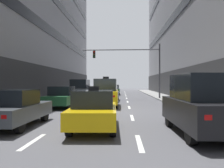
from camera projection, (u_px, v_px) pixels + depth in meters
ground_plane at (105, 111)px, 14.94m from camera, size 120.00×120.00×0.00m
sidewalk_left at (12, 109)px, 15.23m from camera, size 2.71×80.00×0.14m
sidewalk_right at (202, 110)px, 14.65m from camera, size 2.71×80.00×0.14m
lane_stripe_l1_s2 at (33, 141)px, 7.03m from camera, size 0.16×2.00×0.01m
lane_stripe_l1_s3 at (70, 117)px, 12.02m from camera, size 0.16×2.00×0.01m
lane_stripe_l1_s4 at (85, 107)px, 17.02m from camera, size 0.16×2.00×0.01m
lane_stripe_l1_s5 at (94, 102)px, 22.01m from camera, size 0.16×2.00×0.01m
lane_stripe_l1_s6 at (99, 98)px, 27.00m from camera, size 0.16×2.00×0.01m
lane_stripe_l1_s7 at (103, 96)px, 32.00m from camera, size 0.16×2.00×0.01m
lane_stripe_l1_s8 at (105, 94)px, 36.99m from camera, size 0.16×2.00×0.01m
lane_stripe_l1_s9 at (107, 93)px, 41.99m from camera, size 0.16×2.00×0.01m
lane_stripe_l1_s10 at (109, 92)px, 46.98m from camera, size 0.16×2.00×0.01m
lane_stripe_l2_s2 at (139, 143)px, 6.87m from camera, size 0.16×2.00×0.01m
lane_stripe_l2_s3 at (132, 118)px, 11.87m from camera, size 0.16×2.00×0.01m
lane_stripe_l2_s4 at (129, 107)px, 16.86m from camera, size 0.16×2.00×0.01m
lane_stripe_l2_s5 at (128, 102)px, 21.86m from camera, size 0.16×2.00×0.01m
lane_stripe_l2_s6 at (127, 98)px, 26.85m from camera, size 0.16×2.00×0.01m
lane_stripe_l2_s7 at (126, 96)px, 31.84m from camera, size 0.16×2.00×0.01m
lane_stripe_l2_s8 at (125, 94)px, 36.84m from camera, size 0.16×2.00×0.01m
lane_stripe_l2_s9 at (125, 93)px, 41.83m from camera, size 0.16×2.00×0.01m
lane_stripe_l2_s10 at (125, 92)px, 46.83m from camera, size 0.16×2.00×0.01m
taxi_driving_0 at (106, 93)px, 17.25m from camera, size 1.92×4.51×2.36m
car_driving_1 at (110, 93)px, 22.90m from camera, size 1.89×4.31×1.60m
car_driving_2 at (80, 90)px, 23.47m from camera, size 1.93×4.60×2.23m
car_driving_3 at (62, 97)px, 16.73m from camera, size 1.88×4.33×1.61m
taxi_driving_4 at (94, 110)px, 8.93m from camera, size 1.90×4.24×1.74m
car_driving_5 at (114, 90)px, 34.36m from camera, size 1.86×4.28×1.59m
car_driving_6 at (16, 108)px, 9.44m from camera, size 1.79×4.23×1.58m
car_parked_0 at (201, 104)px, 8.01m from camera, size 1.98×4.55×2.18m
traffic_signal_0 at (136, 61)px, 25.56m from camera, size 9.00×0.35×6.26m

